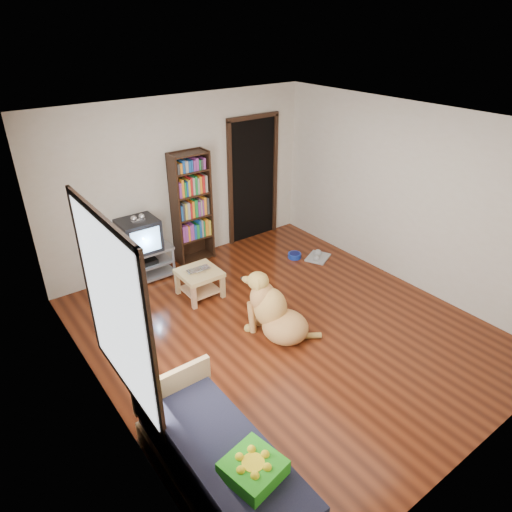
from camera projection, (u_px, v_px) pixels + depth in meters
ground at (283, 329)px, 5.90m from camera, size 5.00×5.00×0.00m
ceiling at (290, 124)px, 4.68m from camera, size 5.00×5.00×0.00m
wall_back at (182, 182)px, 7.06m from camera, size 4.50×0.00×4.50m
wall_front at (495, 351)px, 3.52m from camera, size 4.50×0.00×4.50m
wall_left at (95, 304)px, 4.10m from camera, size 0.00×5.00×5.00m
wall_right at (407, 197)px, 6.48m from camera, size 0.00×5.00×5.00m
green_cushion at (253, 468)px, 3.53m from camera, size 0.48×0.48×0.14m
laptop at (200, 271)px, 6.39m from camera, size 0.35×0.23×0.03m
dog_bowl at (295, 256)px, 7.60m from camera, size 0.22×0.22×0.08m
grey_rag at (318, 257)px, 7.59m from camera, size 0.50×0.46×0.03m
window at (115, 310)px, 3.66m from camera, size 0.03×1.46×1.70m
doorway at (253, 177)px, 7.84m from camera, size 1.03×0.05×2.19m
tv_stand at (143, 263)px, 6.89m from camera, size 0.90×0.45×0.50m
crt_tv at (138, 234)px, 6.68m from camera, size 0.55×0.52×0.58m
bookshelf at (191, 202)px, 7.11m from camera, size 0.60×0.30×1.80m
sofa at (218, 466)px, 3.81m from camera, size 0.80×1.80×0.80m
coffee_table at (199, 278)px, 6.47m from camera, size 0.55×0.55×0.40m
dog at (275, 313)px, 5.65m from camera, size 0.76×0.97×0.87m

